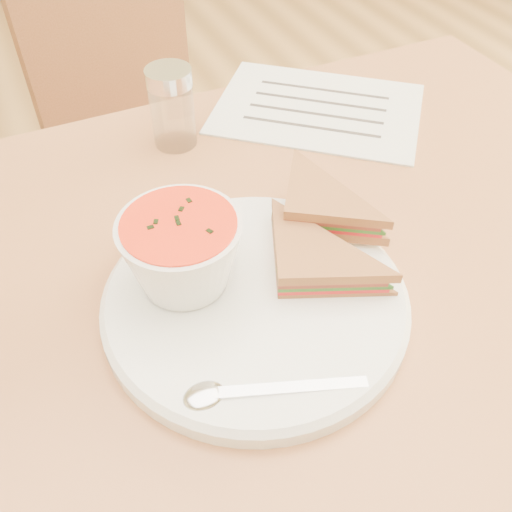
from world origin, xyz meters
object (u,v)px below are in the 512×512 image
chair_far (166,167)px  dining_table (281,411)px  condiment_shaker (172,108)px  plate (255,301)px  soup_bowl (183,256)px

chair_far → dining_table: bearing=72.2°
chair_far → condiment_shaker: size_ratio=7.93×
chair_far → plate: 0.78m
plate → condiment_shaker: size_ratio=2.85×
chair_far → soup_bowl: size_ratio=7.18×
dining_table → plate: plate is taller
dining_table → soup_bowl: 0.45m
plate → dining_table: bearing=41.7°
chair_far → soup_bowl: bearing=60.9°
plate → soup_bowl: bearing=142.2°
soup_bowl → dining_table: bearing=9.9°
chair_far → plate: chair_far is taller
soup_bowl → plate: bearing=-37.8°
chair_far → condiment_shaker: 0.55m
dining_table → soup_bowl: (-0.13, -0.02, 0.43)m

